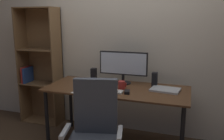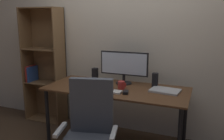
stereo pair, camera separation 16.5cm
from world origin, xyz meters
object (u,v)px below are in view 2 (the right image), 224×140
Objects in this scene: desk at (116,94)px; keyboard at (109,91)px; laptop at (165,91)px; monitor at (124,65)px; mouse at (126,92)px; bookshelf at (45,66)px; speaker_left at (95,74)px; speaker_right at (155,80)px; coffee_mug at (121,85)px.

desk is 0.20m from keyboard.
laptop is at bearing 21.53° from keyboard.
monitor is 6.36× the size of mouse.
bookshelf is at bearing 148.27° from mouse.
monitor reaches higher than speaker_left.
mouse reaches higher than keyboard.
desk is 9.88× the size of speaker_right.
speaker_right is at bearing -1.14° from monitor.
speaker_right is at bearing 32.19° from coffee_mug.
speaker_left is at bearing 180.00° from speaker_right.
coffee_mug reaches higher than laptop.
speaker_left is (-0.38, 0.21, 0.16)m from desk.
monitor is at bearing 85.22° from desk.
speaker_left is at bearing -9.25° from bookshelf.
laptop is at bearing 19.80° from mouse.
desk is at bearing -94.78° from monitor.
speaker_right is at bearing 39.67° from keyboard.
bookshelf is (-1.31, 0.14, -0.14)m from monitor.
monitor is 2.10× the size of keyboard.
speaker_left is 0.79m from speaker_right.
laptop reaches higher than desk.
bookshelf reaches higher than speaker_left.
monitor is 0.47m from mouse.
laptop is 1.87m from bookshelf.
keyboard reaches higher than desk.
bookshelf is at bearing 175.01° from speaker_right.
speaker_right is 1.71m from bookshelf.
desk is at bearing -29.15° from speaker_left.
speaker_left reaches higher than desk.
monitor reaches higher than speaker_right.
desk is 0.26m from mouse.
desk is at bearing 173.12° from coffee_mug.
mouse is (0.17, -0.16, 0.10)m from desk.
bookshelf is (-1.46, 0.52, 0.08)m from mouse.
mouse is at bearing -19.70° from bookshelf.
monitor is 0.60m from laptop.
desk is at bearing -153.04° from speaker_right.
laptop is (0.56, 0.08, 0.09)m from desk.
speaker_right is at bearing 45.16° from mouse.
bookshelf is at bearing 164.44° from desk.
bookshelf reaches higher than monitor.
desk is 9.88× the size of speaker_left.
keyboard is 0.63m from laptop.
monitor is at bearing 99.89° from mouse.
monitor is 1.91× the size of laptop.
monitor is at bearing 172.82° from laptop.
mouse is 0.56× the size of speaker_right.
monitor is 0.42m from speaker_left.
desk is 1.35m from bookshelf.
speaker_right reaches higher than keyboard.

